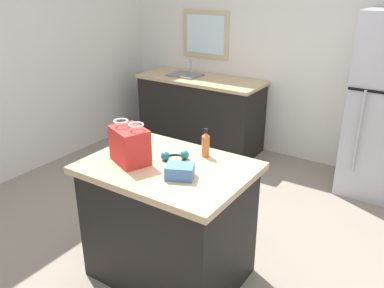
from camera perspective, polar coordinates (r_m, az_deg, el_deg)
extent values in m
plane|color=gray|center=(3.36, 1.23, -15.95)|extent=(6.15, 6.15, 0.00)
cube|color=silver|center=(4.87, 16.98, 13.33)|extent=(5.13, 0.10, 2.78)
cube|color=#CCB78C|center=(5.39, 2.00, 15.28)|extent=(0.68, 0.04, 0.60)
cube|color=white|center=(5.37, 1.89, 15.26)|extent=(0.56, 0.02, 0.48)
cube|color=black|center=(2.98, -3.24, -11.29)|extent=(1.05, 0.75, 0.86)
cube|color=tan|center=(2.76, -3.45, -3.40)|extent=(1.13, 0.83, 0.05)
cylinder|color=#B7B7BC|center=(4.13, 22.52, 1.54)|extent=(0.02, 0.02, 0.82)
cube|color=black|center=(5.27, 1.18, 4.25)|extent=(1.58, 0.60, 0.88)
cube|color=tan|center=(5.14, 1.22, 9.11)|extent=(1.62, 0.64, 0.04)
cube|color=slate|center=(5.28, -0.98, 9.12)|extent=(0.40, 0.32, 0.14)
cylinder|color=#B7B7BC|center=(5.36, -0.13, 10.86)|extent=(0.03, 0.03, 0.18)
cylinder|color=#B7B7BC|center=(5.29, -0.56, 11.64)|extent=(0.02, 0.14, 0.02)
cube|color=red|center=(2.77, -8.79, -0.21)|extent=(0.32, 0.28, 0.25)
torus|color=white|center=(2.75, -10.04, 3.23)|extent=(0.13, 0.13, 0.01)
torus|color=white|center=(2.66, -7.92, 2.72)|extent=(0.13, 0.13, 0.01)
cube|color=#4775B7|center=(2.55, -1.75, -3.92)|extent=(0.22, 0.19, 0.09)
cylinder|color=#C66633|center=(2.84, 1.94, -0.31)|extent=(0.06, 0.06, 0.15)
cone|color=#C66633|center=(2.81, 1.96, 1.41)|extent=(0.05, 0.05, 0.03)
cylinder|color=black|center=(2.80, 1.97, 1.94)|extent=(0.03, 0.03, 0.02)
torus|color=black|center=(2.82, -2.42, -2.08)|extent=(0.21, 0.21, 0.01)
sphere|color=#19666B|center=(2.80, -3.81, -1.70)|extent=(0.06, 0.06, 0.06)
sphere|color=#19666B|center=(2.82, -1.06, -1.53)|extent=(0.06, 0.06, 0.06)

